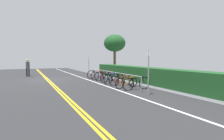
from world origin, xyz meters
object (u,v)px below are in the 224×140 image
(pedestrian, at_px, (28,66))
(tree_near_left, at_px, (115,43))
(bicycle_5, at_px, (121,80))
(sign_post_near, at_px, (89,64))
(bicycle_2, at_px, (105,76))
(bicycle_3, at_px, (110,78))
(bicycle_6, at_px, (126,83))
(bicycle_0, at_px, (97,74))
(bike_rack, at_px, (111,74))
(sign_post_far, at_px, (148,68))
(bicycle_7, at_px, (136,83))
(bicycle_4, at_px, (114,79))
(bicycle_1, at_px, (100,75))

(pedestrian, height_order, tree_near_left, tree_near_left)
(bicycle_5, relative_size, sign_post_near, 0.83)
(bicycle_2, height_order, bicycle_5, bicycle_2)
(bicycle_3, bearing_deg, bicycle_2, -178.37)
(bicycle_6, bearing_deg, pedestrian, -151.92)
(bicycle_0, distance_m, bicycle_3, 2.69)
(bike_rack, xyz_separation_m, tree_near_left, (-6.47, 3.62, 2.87))
(bicycle_5, bearing_deg, bicycle_3, 178.18)
(sign_post_far, bearing_deg, bicycle_5, 174.63)
(bicycle_5, relative_size, bicycle_7, 0.90)
(bicycle_0, bearing_deg, bike_rack, -1.64)
(bicycle_0, bearing_deg, bicycle_4, -1.12)
(bike_rack, xyz_separation_m, bicycle_6, (2.34, -0.12, -0.30))
(bicycle_5, height_order, pedestrian, pedestrian)
(sign_post_far, bearing_deg, bike_rack, 177.22)
(sign_post_far, bearing_deg, bicycle_1, 177.68)
(bike_rack, distance_m, sign_post_near, 4.66)
(bicycle_1, distance_m, bicycle_2, 0.88)
(bicycle_1, height_order, sign_post_near, sign_post_near)
(bicycle_6, distance_m, sign_post_far, 2.47)
(bicycle_5, xyz_separation_m, tree_near_left, (-7.84, 3.54, 3.15))
(bicycle_0, relative_size, bicycle_5, 1.10)
(bicycle_2, relative_size, sign_post_near, 0.87)
(bike_rack, height_order, bicycle_0, bike_rack)
(bike_rack, relative_size, pedestrian, 4.29)
(bicycle_1, height_order, pedestrian, pedestrian)
(bicycle_0, bearing_deg, sign_post_far, -2.31)
(bike_rack, bearing_deg, bicycle_0, 178.36)
(bicycle_5, bearing_deg, pedestrian, -148.46)
(bicycle_1, bearing_deg, pedestrian, -134.45)
(bicycle_5, bearing_deg, sign_post_far, -5.37)
(bike_rack, bearing_deg, bicycle_7, 1.58)
(bike_rack, height_order, sign_post_far, sign_post_far)
(bicycle_6, height_order, sign_post_far, sign_post_far)
(bike_rack, xyz_separation_m, sign_post_far, (4.59, -0.22, 0.72))
(bicycle_3, height_order, bicycle_6, bicycle_3)
(bicycle_2, bearing_deg, sign_post_far, -3.26)
(bicycle_4, relative_size, sign_post_near, 0.88)
(bicycle_6, bearing_deg, bicycle_7, 14.75)
(bicycle_5, relative_size, pedestrian, 0.97)
(tree_near_left, bearing_deg, pedestrian, -97.01)
(bicycle_2, height_order, tree_near_left, tree_near_left)
(bicycle_3, height_order, bicycle_4, bicycle_4)
(bicycle_6, bearing_deg, sign_post_far, -2.65)
(bicycle_3, relative_size, bicycle_4, 0.98)
(sign_post_far, bearing_deg, bicycle_0, 177.69)
(pedestrian, bearing_deg, sign_post_far, 23.10)
(bicycle_7, bearing_deg, bicycle_4, -178.63)
(bicycle_2, bearing_deg, tree_near_left, 145.66)
(sign_post_far, bearing_deg, sign_post_near, 179.54)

